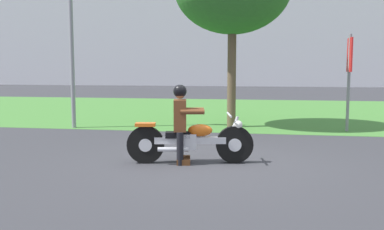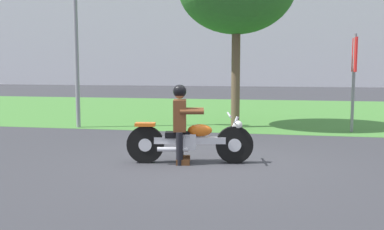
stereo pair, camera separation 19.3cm
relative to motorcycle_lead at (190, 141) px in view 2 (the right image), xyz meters
name	(u,v)px [view 2 (the right image)]	position (x,y,z in m)	size (l,w,h in m)	color
ground	(208,163)	(0.32, 0.03, -0.40)	(120.00, 120.00, 0.00)	#38383D
grass_verge	(246,111)	(0.32, 9.68, -0.40)	(60.00, 12.00, 0.01)	#478438
stadium_facade	(220,1)	(-4.16, 36.23, 7.93)	(51.63, 8.00, 16.66)	silver
motorcycle_lead	(190,141)	(0.00, 0.00, 0.00)	(2.26, 0.73, 0.89)	black
rider_lead	(181,117)	(-0.17, -0.03, 0.42)	(0.60, 0.53, 1.42)	black
streetlight_pole	(79,6)	(-3.95, 3.96, 3.02)	(0.96, 0.20, 5.45)	gray
sign_banner	(354,67)	(3.50, 4.55, 1.32)	(0.08, 0.60, 2.60)	gray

